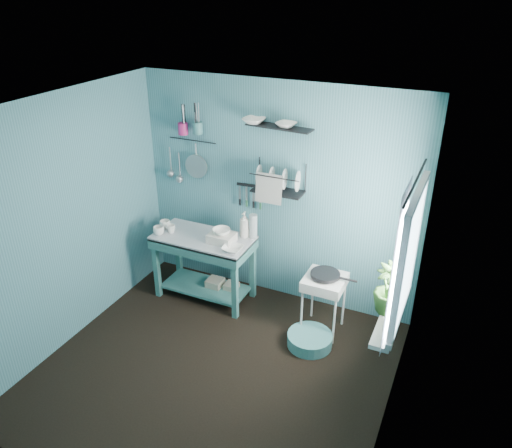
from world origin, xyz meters
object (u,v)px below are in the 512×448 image
at_px(wash_tub, 222,238).
at_px(dish_rack, 278,178).
at_px(storage_tin_large, 215,287).
at_px(hotplate_stand, 323,304).
at_px(floor_basin, 310,340).
at_px(water_bottle, 253,226).
at_px(potted_plant, 389,289).
at_px(work_counter, 205,267).
at_px(soap_bottle, 244,225).
at_px(utensil_cup_magenta, 183,129).
at_px(storage_tin_small, 231,291).
at_px(mug_mid, 171,229).
at_px(utensil_cup_teal, 198,128).
at_px(frying_pan, 325,274).
at_px(mug_right, 165,225).
at_px(colander, 196,166).
at_px(mug_left, 159,231).

distance_m(wash_tub, dish_rack, 0.91).
relative_size(wash_tub, storage_tin_large, 1.27).
distance_m(hotplate_stand, floor_basin, 0.40).
height_order(water_bottle, potted_plant, potted_plant).
height_order(hotplate_stand, floor_basin, hotplate_stand).
height_order(dish_rack, potted_plant, dish_rack).
bearing_deg(work_counter, soap_bottle, 26.27).
height_order(hotplate_stand, utensil_cup_magenta, utensil_cup_magenta).
distance_m(utensil_cup_magenta, storage_tin_small, 1.94).
distance_m(mug_mid, utensil_cup_teal, 1.17).
relative_size(frying_pan, storage_tin_small, 1.50).
relative_size(hotplate_stand, floor_basin, 1.42).
xyz_separation_m(mug_right, colander, (0.22, 0.39, 0.61)).
bearing_deg(utensil_cup_teal, mug_left, -116.70).
relative_size(mug_mid, hotplate_stand, 0.15).
bearing_deg(hotplate_stand, mug_right, -174.05).
distance_m(dish_rack, utensil_cup_magenta, 1.23).
xyz_separation_m(utensil_cup_magenta, potted_plant, (2.56, -0.95, -0.83)).
height_order(mug_mid, colander, colander).
bearing_deg(work_counter, wash_tub, -3.76).
xyz_separation_m(utensil_cup_magenta, storage_tin_large, (0.51, -0.31, -1.78)).
bearing_deg(storage_tin_small, work_counter, -165.07).
bearing_deg(potted_plant, mug_right, 167.59).
xyz_separation_m(work_counter, dish_rack, (0.77, 0.31, 1.11)).
xyz_separation_m(mug_right, hotplate_stand, (1.94, -0.03, -0.51)).
relative_size(work_counter, mug_right, 9.07).
bearing_deg(hotplate_stand, floor_basin, -89.19).
height_order(utensil_cup_magenta, storage_tin_small, utensil_cup_magenta).
xyz_separation_m(utensil_cup_magenta, colander, (0.13, 0.03, -0.43)).
bearing_deg(hotplate_stand, potted_plant, -31.10).
bearing_deg(storage_tin_large, mug_mid, -167.09).
height_order(work_counter, soap_bottle, soap_bottle).
bearing_deg(potted_plant, floor_basin, 160.95).
distance_m(storage_tin_large, storage_tin_small, 0.20).
relative_size(hotplate_stand, frying_pan, 2.19).
bearing_deg(colander, hotplate_stand, -13.81).
bearing_deg(storage_tin_large, soap_bottle, 25.11).
bearing_deg(water_bottle, storage_tin_small, -147.53).
bearing_deg(utensil_cup_teal, wash_tub, -39.47).
bearing_deg(potted_plant, soap_bottle, 155.67).
height_order(wash_tub, hotplate_stand, wash_tub).
bearing_deg(utensil_cup_magenta, mug_right, -104.25).
xyz_separation_m(mug_right, utensil_cup_magenta, (0.09, 0.36, 1.05)).
height_order(mug_right, dish_rack, dish_rack).
relative_size(mug_right, dish_rack, 0.22).
height_order(water_bottle, utensil_cup_teal, utensil_cup_teal).
distance_m(mug_right, storage_tin_small, 1.09).
xyz_separation_m(water_bottle, dish_rack, (0.25, 0.09, 0.58)).
bearing_deg(mug_right, work_counter, 0.00).
distance_m(wash_tub, frying_pan, 1.20).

